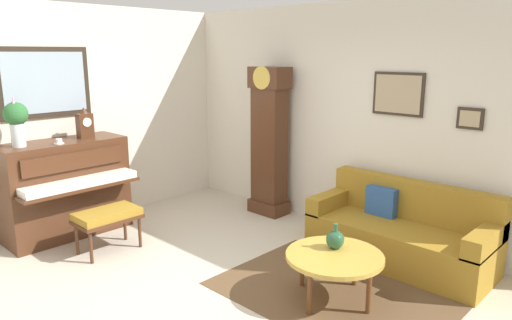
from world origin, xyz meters
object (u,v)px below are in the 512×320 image
piano (66,188)px  mantel_clock (85,124)px  grandfather_clock (269,145)px  green_jug (335,239)px  couch (401,233)px  coffee_table (335,257)px  piano_bench (107,217)px  teacup (59,142)px  flower_vase (16,119)px

piano → mantel_clock: size_ratio=3.79×
piano → grandfather_clock: bearing=61.4°
green_jug → couch: bearing=83.4°
coffee_table → mantel_clock: (-3.28, -0.63, 0.94)m
piano → couch: (3.33, 2.13, -0.28)m
piano_bench → grandfather_clock: grandfather_clock is taller
piano → coffee_table: (3.28, 0.94, -0.19)m
piano_bench → teacup: size_ratio=6.03×
piano → teacup: (0.15, -0.10, 0.60)m
coffee_table → flower_vase: (-3.28, -1.42, 1.08)m
couch → teacup: size_ratio=16.38×
piano_bench → coffee_table: size_ratio=0.80×
flower_vase → teacup: bearing=68.7°
piano_bench → coffee_table: (2.45, 0.86, 0.00)m
mantel_clock → green_jug: (3.20, 0.74, -0.82)m
piano_bench → flower_vase: bearing=-145.9°
grandfather_clock → couch: grandfather_clock is taller
mantel_clock → flower_vase: (-0.00, -0.79, 0.14)m
piano → couch: bearing=32.6°
mantel_clock → green_jug: bearing=13.1°
coffee_table → green_jug: 0.18m
piano → couch: 3.96m
grandfather_clock → piano: bearing=-118.6°
coffee_table → flower_vase: 3.73m
grandfather_clock → green_jug: size_ratio=8.46×
coffee_table → flower_vase: size_ratio=1.52×
piano → grandfather_clock: size_ratio=0.71×
coffee_table → mantel_clock: mantel_clock is taller
green_jug → coffee_table: bearing=-56.3°
green_jug → mantel_clock: bearing=-166.9°
teacup → green_jug: size_ratio=0.48×
grandfather_clock → flower_vase: grandfather_clock is taller
teacup → couch: bearing=35.0°
piano → flower_vase: (0.00, -0.48, 0.89)m
flower_vase → couch: bearing=38.1°
mantel_clock → couch: bearing=28.7°
piano_bench → green_jug: size_ratio=2.92×
coffee_table → couch: bearing=87.6°
grandfather_clock → mantel_clock: 2.39m
piano → piano_bench: size_ratio=2.06×
piano_bench → flower_vase: (-0.82, -0.56, 1.08)m
flower_vase → teacup: flower_vase is taller
teacup → mantel_clock: bearing=110.2°
piano → grandfather_clock: grandfather_clock is taller
piano_bench → piano: bearing=-174.6°
flower_vase → green_jug: (3.20, 1.53, -0.96)m
couch → mantel_clock: size_ratio=5.00×
teacup → green_jug: teacup is taller
grandfather_clock → green_jug: 2.36m
grandfather_clock → green_jug: bearing=-32.7°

